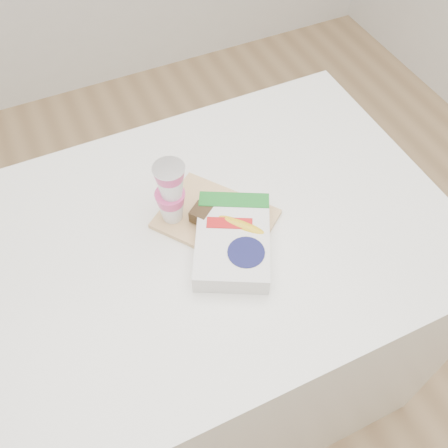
% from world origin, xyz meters
% --- Properties ---
extents(room, '(4.00, 4.00, 4.00)m').
position_xyz_m(room, '(0.00, 0.00, 1.35)').
color(room, tan).
rests_on(room, ground).
extents(table, '(1.29, 0.86, 0.97)m').
position_xyz_m(table, '(0.00, 0.00, 0.49)').
color(table, white).
rests_on(table, ground).
extents(cutting_board, '(0.32, 0.34, 0.01)m').
position_xyz_m(cutting_board, '(0.07, 0.02, 0.98)').
color(cutting_board, '#E8C07F').
rests_on(cutting_board, table).
extents(bananas, '(0.16, 0.21, 0.06)m').
position_xyz_m(bananas, '(0.07, -0.04, 1.01)').
color(bananas, '#382816').
rests_on(bananas, cutting_board).
extents(yogurt_stack, '(0.08, 0.08, 0.18)m').
position_xyz_m(yogurt_stack, '(-0.03, 0.07, 1.08)').
color(yogurt_stack, white).
rests_on(yogurt_stack, cutting_board).
extents(cereal_box, '(0.27, 0.30, 0.06)m').
position_xyz_m(cereal_box, '(0.07, -0.07, 1.00)').
color(cereal_box, white).
rests_on(cereal_box, table).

